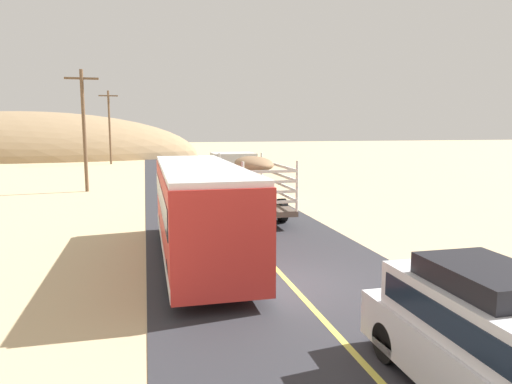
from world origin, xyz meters
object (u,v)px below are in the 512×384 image
(suv_near, at_px, (482,335))
(car_far, at_px, (198,166))
(livestock_truck, at_px, (240,175))
(power_pole_far, at_px, (110,125))
(power_pole_mid, at_px, (84,127))
(bus, at_px, (199,209))

(suv_near, distance_m, car_far, 38.26)
(livestock_truck, relative_size, power_pole_far, 1.12)
(power_pole_far, bearing_deg, livestock_truck, -74.50)
(suv_near, relative_size, power_pole_mid, 0.56)
(power_pole_mid, bearing_deg, car_far, 49.73)
(power_pole_mid, bearing_deg, suv_near, -71.65)
(bus, relative_size, power_pole_far, 1.16)
(car_far, distance_m, power_pole_far, 16.90)
(livestock_truck, relative_size, bus, 0.97)
(bus, relative_size, power_pole_mid, 1.21)
(livestock_truck, bearing_deg, power_pole_mid, 136.61)
(bus, xyz_separation_m, power_pole_mid, (-5.72, 18.53, 2.69))
(suv_near, height_order, livestock_truck, livestock_truck)
(suv_near, xyz_separation_m, livestock_truck, (-0.09, 19.17, 0.64))
(bus, bearing_deg, power_pole_mid, 107.16)
(bus, relative_size, car_far, 2.27)
(bus, bearing_deg, car_far, 83.83)
(power_pole_far, bearing_deg, bus, -82.39)
(livestock_truck, height_order, power_pole_mid, power_pole_mid)
(livestock_truck, height_order, bus, bus)
(suv_near, height_order, car_far, suv_near)
(suv_near, bearing_deg, power_pole_far, 100.04)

